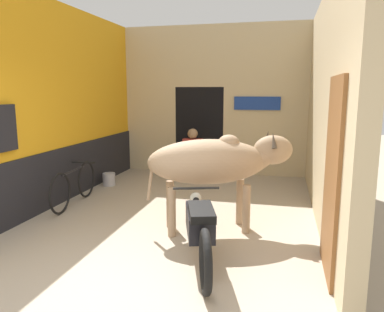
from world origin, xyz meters
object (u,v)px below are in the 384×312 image
at_px(motorcycle_near, 200,227).
at_px(shopkeeper_seated, 192,153).
at_px(cow, 216,162).
at_px(bicycle, 74,185).
at_px(plastic_stool, 209,169).
at_px(bucket, 109,179).

xyz_separation_m(motorcycle_near, shopkeeper_seated, (-1.05, 3.97, 0.16)).
height_order(cow, bicycle, cow).
bearing_deg(cow, shopkeeper_seated, 109.80).
bearing_deg(shopkeeper_seated, motorcycle_near, -75.19).
height_order(motorcycle_near, plastic_stool, motorcycle_near).
bearing_deg(plastic_stool, bicycle, -126.36).
bearing_deg(bicycle, motorcycle_near, -32.71).
xyz_separation_m(cow, shopkeeper_seated, (-1.05, 2.90, -0.39)).
relative_size(motorcycle_near, plastic_stool, 4.87).
distance_m(motorcycle_near, bucket, 4.00).
bearing_deg(cow, bicycle, 167.18).
relative_size(motorcycle_near, shopkeeper_seated, 1.68).
distance_m(plastic_stool, bucket, 2.24).
distance_m(cow, bucket, 3.36).
bearing_deg(cow, bucket, 143.08).
bearing_deg(cow, plastic_stool, 102.57).
relative_size(motorcycle_near, bicycle, 1.14).
bearing_deg(shopkeeper_seated, plastic_stool, 32.54).
distance_m(cow, shopkeeper_seated, 3.11).
height_order(shopkeeper_seated, bucket, shopkeeper_seated).
distance_m(shopkeeper_seated, plastic_stool, 0.56).
bearing_deg(plastic_stool, motorcycle_near, -80.50).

